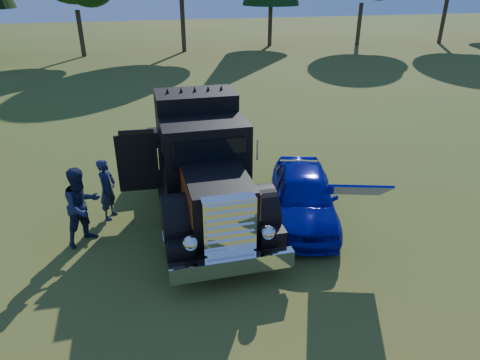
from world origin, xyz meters
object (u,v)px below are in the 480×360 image
object	(u,v)px
hotrod_coupe	(304,195)
diamond_t_truck	(203,166)
spectator_far	(82,206)
spectator_near	(107,189)

from	to	relation	value
hotrod_coupe	diamond_t_truck	bearing A→B (deg)	155.34
diamond_t_truck	hotrod_coupe	xyz separation A→B (m)	(2.38, -1.09, -0.60)
spectator_far	hotrod_coupe	bearing A→B (deg)	-40.65
hotrod_coupe	spectator_far	xyz separation A→B (m)	(-5.32, 0.27, 0.26)
diamond_t_truck	hotrod_coupe	size ratio (longest dim) A/B	1.64
diamond_t_truck	spectator_near	size ratio (longest dim) A/B	4.45
spectator_near	spectator_far	size ratio (longest dim) A/B	0.85
diamond_t_truck	hotrod_coupe	distance (m)	2.69
diamond_t_truck	spectator_far	xyz separation A→B (m)	(-2.94, -0.83, -0.34)
hotrod_coupe	spectator_far	bearing A→B (deg)	177.11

